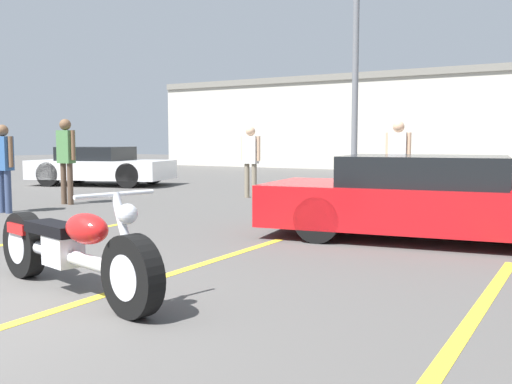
{
  "coord_description": "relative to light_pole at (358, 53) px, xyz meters",
  "views": [
    {
      "loc": [
        4.26,
        -2.08,
        1.36
      ],
      "look_at": [
        1.12,
        3.21,
        0.8
      ],
      "focal_mm": 40.0,
      "sensor_mm": 36.0,
      "label": 1
    }
  ],
  "objects": [
    {
      "name": "spectator_near_motorcycle",
      "position": [
        -3.64,
        -7.5,
        -2.78
      ],
      "size": [
        0.52,
        0.24,
        1.8
      ],
      "color": "brown",
      "rests_on": "ground"
    },
    {
      "name": "spectator_midground",
      "position": [
        -3.49,
        -9.09,
        -2.89
      ],
      "size": [
        0.52,
        0.22,
        1.65
      ],
      "color": "#38476B",
      "rests_on": "ground"
    },
    {
      "name": "motorcycle",
      "position": [
        2.03,
        -12.39,
        -3.47
      ],
      "size": [
        2.5,
        0.9,
        0.96
      ],
      "rotation": [
        0.0,
        0.0,
        -0.23
      ],
      "color": "black",
      "rests_on": "ground"
    },
    {
      "name": "show_car_hood_open",
      "position": [
        4.18,
        -7.93,
        -3.29
      ],
      "size": [
        4.94,
        2.52,
        2.11
      ],
      "rotation": [
        0.0,
        0.0,
        0.15
      ],
      "color": "red",
      "rests_on": "ground"
    },
    {
      "name": "far_building",
      "position": [
        1.69,
        10.87,
        -1.52
      ],
      "size": [
        32.0,
        4.2,
        4.4
      ],
      "color": "beige",
      "rests_on": "ground"
    },
    {
      "name": "parked_car_left_row",
      "position": [
        -6.89,
        -3.38,
        -3.29
      ],
      "size": [
        4.49,
        3.0,
        1.16
      ],
      "rotation": [
        0.0,
        0.0,
        0.3
      ],
      "color": "white",
      "rests_on": "ground"
    },
    {
      "name": "spectator_far_lot",
      "position": [
        -1.0,
        -4.33,
        -2.87
      ],
      "size": [
        0.52,
        0.22,
        1.68
      ],
      "color": "gray",
      "rests_on": "ground"
    },
    {
      "name": "spectator_by_show_car",
      "position": [
        2.55,
        -4.43,
        -2.82
      ],
      "size": [
        0.52,
        0.23,
        1.74
      ],
      "color": "#38476B",
      "rests_on": "ground"
    },
    {
      "name": "parking_stripe_back",
      "position": [
        5.22,
        -11.71,
        -3.86
      ],
      "size": [
        0.12,
        5.42,
        0.01
      ],
      "primitive_type": "cube",
      "color": "yellow",
      "rests_on": "ground"
    },
    {
      "name": "parking_stripe_middle",
      "position": [
        2.3,
        -11.71,
        -3.86
      ],
      "size": [
        0.12,
        5.42,
        0.01
      ],
      "primitive_type": "cube",
      "color": "yellow",
      "rests_on": "ground"
    },
    {
      "name": "light_pole",
      "position": [
        0.0,
        0.0,
        0.0
      ],
      "size": [
        1.21,
        0.28,
        6.97
      ],
      "color": "slate",
      "rests_on": "ground"
    }
  ]
}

